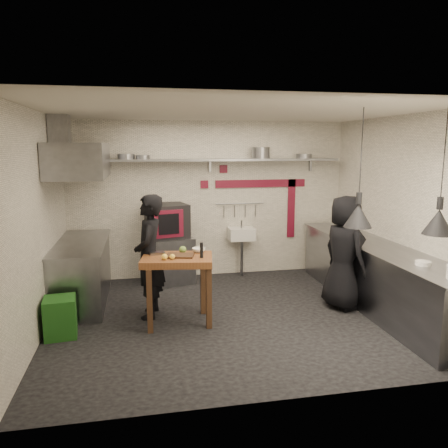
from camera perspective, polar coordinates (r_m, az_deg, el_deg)
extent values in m
plane|color=black|center=(6.27, 1.34, -11.94)|extent=(5.00, 5.00, 0.00)
plane|color=beige|center=(5.83, 1.46, 14.52)|extent=(5.00, 5.00, 0.00)
cube|color=silver|center=(7.93, -1.86, 3.20)|extent=(5.00, 0.04, 2.80)
cube|color=silver|center=(3.90, 8.04, -4.08)|extent=(5.00, 0.04, 2.80)
cube|color=silver|center=(5.89, -23.11, -0.01)|extent=(0.04, 4.20, 2.80)
cube|color=silver|center=(6.87, 22.23, 1.38)|extent=(0.04, 4.20, 2.80)
cube|color=maroon|center=(8.09, 4.83, 5.30)|extent=(1.70, 0.02, 0.14)
cube|color=maroon|center=(8.32, 8.77, 2.02)|extent=(0.14, 0.02, 1.10)
cube|color=maroon|center=(7.91, -0.06, 7.18)|extent=(0.14, 0.02, 0.14)
cube|color=maroon|center=(7.87, -2.58, 5.19)|extent=(0.14, 0.02, 0.14)
cube|color=slate|center=(7.70, -1.68, 8.37)|extent=(4.60, 0.34, 0.04)
cube|color=slate|center=(7.78, -15.93, 7.27)|extent=(0.04, 0.06, 0.24)
cube|color=slate|center=(7.85, -1.86, 7.67)|extent=(0.04, 0.06, 0.24)
cube|color=slate|center=(8.37, 11.22, 7.63)|extent=(0.04, 0.06, 0.24)
cylinder|color=slate|center=(7.60, -12.67, 8.60)|extent=(0.37, 0.37, 0.09)
cylinder|color=slate|center=(7.60, -10.53, 8.60)|extent=(0.27, 0.27, 0.07)
cylinder|color=slate|center=(7.89, 4.83, 9.25)|extent=(0.41, 0.41, 0.20)
cylinder|color=slate|center=(8.15, 10.38, 8.73)|extent=(0.36, 0.36, 0.08)
cube|color=slate|center=(7.69, -6.95, -4.67)|extent=(0.83, 0.78, 0.80)
cube|color=black|center=(7.57, -7.44, 0.42)|extent=(0.77, 0.74, 0.58)
cube|color=maroon|center=(7.26, -7.20, 0.01)|extent=(0.49, 0.15, 0.46)
cube|color=black|center=(7.24, -7.22, -0.02)|extent=(0.34, 0.10, 0.34)
cube|color=silver|center=(7.96, 2.28, -1.30)|extent=(0.46, 0.34, 0.22)
cylinder|color=slate|center=(7.93, 2.29, -0.02)|extent=(0.03, 0.03, 0.14)
cylinder|color=slate|center=(8.02, 2.32, -4.44)|extent=(0.06, 0.06, 0.66)
cylinder|color=slate|center=(8.01, 2.08, 2.69)|extent=(0.90, 0.02, 0.02)
cube|color=slate|center=(6.88, 19.25, -6.52)|extent=(0.70, 3.80, 0.90)
cube|color=slate|center=(6.77, 19.48, -2.74)|extent=(0.76, 3.90, 0.03)
cylinder|color=silver|center=(5.83, 24.56, -4.68)|extent=(0.20, 0.20, 0.05)
cube|color=slate|center=(7.04, -18.03, -6.07)|extent=(0.70, 1.90, 0.90)
cube|color=slate|center=(6.93, -18.23, -2.37)|extent=(0.76, 2.00, 0.03)
cube|color=slate|center=(6.78, -18.39, 7.89)|extent=(0.78, 1.60, 0.50)
cube|color=slate|center=(6.82, -20.70, 11.13)|extent=(0.28, 0.28, 0.50)
cube|color=#194F16|center=(5.93, -20.60, -11.33)|extent=(0.42, 0.42, 0.50)
cube|color=#432A19|center=(5.79, -5.77, -4.12)|extent=(0.40, 0.33, 0.02)
cylinder|color=black|center=(5.69, -2.95, -3.44)|extent=(0.05, 0.05, 0.20)
sphere|color=yellow|center=(5.64, -7.79, -4.28)|extent=(0.09, 0.09, 0.08)
sphere|color=yellow|center=(5.64, -6.77, -4.26)|extent=(0.07, 0.07, 0.07)
sphere|color=olive|center=(5.95, -5.41, -3.36)|extent=(0.12, 0.12, 0.10)
cube|color=slate|center=(5.96, -8.76, -3.77)|extent=(0.22, 0.16, 0.03)
imported|color=silver|center=(6.01, -3.32, -3.41)|extent=(0.19, 0.19, 0.06)
imported|color=black|center=(6.11, -9.73, -4.19)|extent=(0.49, 0.68, 1.71)
imported|color=black|center=(6.59, 15.41, -3.60)|extent=(0.69, 0.91, 1.66)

